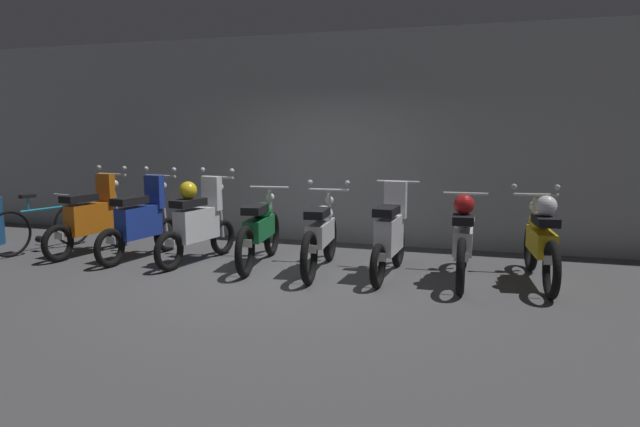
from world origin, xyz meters
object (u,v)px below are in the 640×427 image
at_px(motorbike_slot_4, 321,234).
at_px(motorbike_slot_6, 463,238).
at_px(motorbike_slot_3, 260,230).
at_px(bicycle, 43,227).
at_px(motorbike_slot_0, 91,219).
at_px(motorbike_slot_7, 541,240).
at_px(motorbike_slot_1, 141,222).
at_px(motorbike_slot_5, 390,235).
at_px(motorbike_slot_2, 198,222).

height_order(motorbike_slot_4, motorbike_slot_6, motorbike_slot_4).
relative_size(motorbike_slot_3, bicycle, 1.15).
distance_m(motorbike_slot_0, motorbike_slot_7, 6.26).
distance_m(motorbike_slot_1, motorbike_slot_3, 1.78).
distance_m(motorbike_slot_5, motorbike_slot_6, 0.89).
height_order(motorbike_slot_1, motorbike_slot_2, same).
height_order(motorbike_slot_5, bicycle, motorbike_slot_5).
bearing_deg(motorbike_slot_6, motorbike_slot_2, -179.01).
bearing_deg(motorbike_slot_5, motorbike_slot_6, 2.28).
bearing_deg(motorbike_slot_0, motorbike_slot_2, -0.78).
relative_size(motorbike_slot_5, motorbike_slot_6, 0.86).
bearing_deg(motorbike_slot_3, motorbike_slot_1, -175.93).
bearing_deg(motorbike_slot_0, motorbike_slot_1, -3.75).
distance_m(motorbike_slot_4, motorbike_slot_5, 0.90).
bearing_deg(motorbike_slot_1, motorbike_slot_4, 0.81).
relative_size(motorbike_slot_4, motorbike_slot_6, 1.00).
distance_m(motorbike_slot_2, motorbike_slot_6, 3.57).
distance_m(motorbike_slot_0, motorbike_slot_6, 5.36).
height_order(motorbike_slot_3, bicycle, motorbike_slot_3).
xyz_separation_m(motorbike_slot_2, motorbike_slot_5, (2.68, 0.03, -0.04)).
bearing_deg(motorbike_slot_4, motorbike_slot_1, -179.19).
bearing_deg(motorbike_slot_2, motorbike_slot_3, 5.95).
xyz_separation_m(motorbike_slot_3, motorbike_slot_5, (1.79, -0.07, 0.03)).
xyz_separation_m(motorbike_slot_2, motorbike_slot_4, (1.78, 0.00, -0.08)).
relative_size(motorbike_slot_0, bicycle, 0.99).
xyz_separation_m(motorbike_slot_4, motorbike_slot_7, (2.68, 0.19, 0.04)).
relative_size(motorbike_slot_2, motorbike_slot_4, 0.86).
bearing_deg(bicycle, motorbike_slot_4, 0.49).
distance_m(motorbike_slot_3, motorbike_slot_5, 1.79).
bearing_deg(motorbike_slot_4, motorbike_slot_2, -179.88).
relative_size(motorbike_slot_2, motorbike_slot_6, 0.86).
height_order(motorbike_slot_4, bicycle, motorbike_slot_4).
bearing_deg(motorbike_slot_2, motorbike_slot_4, 0.12).
bearing_deg(motorbike_slot_4, motorbike_slot_7, 4.12).
relative_size(motorbike_slot_1, motorbike_slot_7, 0.86).
bearing_deg(motorbike_slot_0, motorbike_slot_3, 1.46).
height_order(motorbike_slot_5, motorbike_slot_7, motorbike_slot_5).
xyz_separation_m(motorbike_slot_0, motorbike_slot_4, (3.57, -0.02, -0.04)).
bearing_deg(motorbike_slot_2, motorbike_slot_6, 0.99).
xyz_separation_m(motorbike_slot_1, motorbike_slot_3, (1.78, 0.13, -0.04)).
bearing_deg(motorbike_slot_2, motorbike_slot_5, 0.56).
height_order(motorbike_slot_1, motorbike_slot_5, motorbike_slot_1).
bearing_deg(motorbike_slot_1, motorbike_slot_5, 0.97).
relative_size(motorbike_slot_5, motorbike_slot_7, 0.86).
xyz_separation_m(motorbike_slot_5, motorbike_slot_7, (1.79, 0.17, 0.00)).
distance_m(motorbike_slot_5, bicycle, 5.32).
bearing_deg(motorbike_slot_2, bicycle, -179.25).
bearing_deg(motorbike_slot_0, motorbike_slot_4, -0.33).
bearing_deg(motorbike_slot_3, bicycle, -177.94).
xyz_separation_m(motorbike_slot_0, motorbike_slot_1, (0.89, -0.06, 0.00)).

